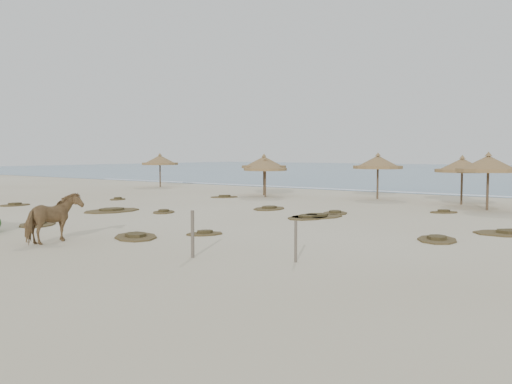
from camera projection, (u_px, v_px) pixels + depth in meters
ground at (129, 229)px, 22.37m from camera, size 160.00×160.00×0.00m
foam_line at (399, 192)px, 42.96m from camera, size 70.00×0.60×0.01m
palapa_0 at (160, 161)px, 49.30m from camera, size 3.32×3.32×2.95m
palapa_1 at (264, 163)px, 39.82m from camera, size 4.08×4.08×2.92m
palapa_2 at (265, 166)px, 38.33m from camera, size 3.81×3.81×2.73m
palapa_3 at (378, 163)px, 36.66m from camera, size 4.25×4.25×3.00m
palapa_4 at (462, 166)px, 32.66m from camera, size 3.10×3.10×2.86m
palapa_5 at (488, 165)px, 29.47m from camera, size 3.49×3.49×3.05m
horse at (53, 218)px, 18.90m from camera, size 1.13×2.05×1.65m
fence_post_near at (193, 234)px, 16.23m from camera, size 0.11×0.11×1.36m
fence_post_far at (296, 242)px, 15.58m from camera, size 0.09×0.09×1.14m
scrub_0 at (15, 205)px, 32.17m from camera, size 1.16×1.78×0.16m
scrub_1 at (112, 210)px, 29.05m from camera, size 2.15×3.19×0.16m
scrub_2 at (164, 212)px, 28.39m from camera, size 1.71×1.89×0.16m
scrub_3 at (316, 216)px, 26.40m from camera, size 2.65×3.15×0.16m
scrub_4 at (437, 239)px, 19.43m from camera, size 1.98×2.37×0.16m
scrub_6 at (224, 197)px, 37.99m from camera, size 2.05×2.25×0.16m
scrub_7 at (335, 213)px, 27.88m from camera, size 1.71×2.08×0.16m
scrub_8 at (118, 199)px, 36.15m from camera, size 1.38×1.61×0.16m
scrub_9 at (136, 236)px, 20.08m from camera, size 2.68×2.50×0.16m
scrub_10 at (444, 212)px, 28.34m from camera, size 1.64×1.71×0.16m
scrub_11 at (37, 224)px, 23.54m from camera, size 2.49×2.50×0.16m
scrub_12 at (205, 233)px, 20.83m from camera, size 1.43×1.64×0.16m
scrub_13 at (269, 208)px, 30.14m from camera, size 1.90×2.52×0.16m
scrub_14 at (308, 217)px, 26.02m from camera, size 1.67×2.46×0.16m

